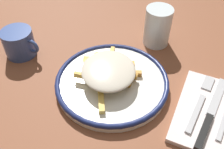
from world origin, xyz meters
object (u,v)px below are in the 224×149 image
(fries_heap, at_px, (108,72))
(napkin, at_px, (211,113))
(fork, at_px, (200,102))
(knife, at_px, (209,117))
(plate, at_px, (112,82))
(water_glass, at_px, (158,26))
(coffee_mug, at_px, (20,42))

(fries_heap, distance_m, napkin, 0.24)
(fork, xyz_separation_m, knife, (0.03, -0.03, 0.00))
(plate, xyz_separation_m, fork, (0.20, 0.03, 0.00))
(fork, relative_size, knife, 0.84)
(knife, relative_size, water_glass, 1.98)
(fries_heap, relative_size, coffee_mug, 1.80)
(water_glass, bearing_deg, napkin, -44.81)
(knife, xyz_separation_m, water_glass, (-0.19, 0.21, 0.04))
(fries_heap, distance_m, water_glass, 0.21)
(plate, height_order, knife, plate)
(plate, relative_size, coffee_mug, 2.56)
(water_glass, xyz_separation_m, coffee_mug, (-0.31, -0.20, -0.02))
(napkin, xyz_separation_m, coffee_mug, (-0.50, -0.01, 0.03))
(fork, relative_size, water_glass, 1.66)
(plate, height_order, fries_heap, fries_heap)
(fries_heap, relative_size, water_glass, 1.76)
(plate, xyz_separation_m, water_glass, (0.04, 0.20, 0.04))
(fries_heap, bearing_deg, napkin, 3.72)
(plate, height_order, napkin, plate)
(napkin, height_order, knife, knife)
(plate, bearing_deg, fries_heap, 176.67)
(knife, distance_m, water_glass, 0.28)
(napkin, bearing_deg, fork, 155.88)
(fork, xyz_separation_m, coffee_mug, (-0.47, -0.02, 0.02))
(plate, xyz_separation_m, napkin, (0.23, 0.02, -0.01))
(fork, bearing_deg, knife, -50.30)
(plate, distance_m, fries_heap, 0.03)
(fries_heap, xyz_separation_m, water_glass, (0.05, 0.20, 0.01))
(fork, bearing_deg, plate, -171.97)
(napkin, height_order, fork, fork)
(plate, relative_size, knife, 1.26)
(napkin, relative_size, fork, 1.18)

